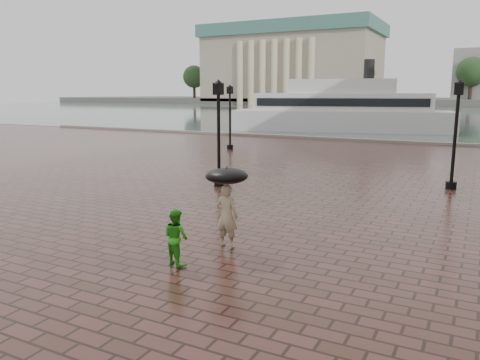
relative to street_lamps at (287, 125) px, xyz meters
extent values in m
plane|color=#3C231B|center=(5.00, -15.33, -2.33)|extent=(300.00, 300.00, 0.00)
plane|color=#485057|center=(5.00, 76.67, -2.33)|extent=(240.00, 240.00, 0.00)
cube|color=slate|center=(5.00, 16.67, -2.33)|extent=(80.00, 0.60, 0.30)
cube|color=#4C4C47|center=(5.00, 144.67, -1.33)|extent=(300.00, 60.00, 2.00)
cube|color=gray|center=(-50.00, 129.67, 9.67)|extent=(55.00, 30.00, 22.00)
cube|color=#3D6F61|center=(-50.00, 129.67, 21.67)|extent=(57.00, 32.00, 4.00)
cylinder|color=#2D2119|center=(-85.00, 122.67, 1.67)|extent=(1.00, 1.00, 8.00)
sphere|color=#223B1B|center=(-85.00, 122.67, 7.17)|extent=(8.00, 8.00, 8.00)
cylinder|color=#2D2119|center=(-55.00, 122.67, 1.67)|extent=(1.00, 1.00, 8.00)
sphere|color=#223B1B|center=(-55.00, 122.67, 7.17)|extent=(8.00, 8.00, 8.00)
cylinder|color=#2D2119|center=(-25.00, 122.67, 1.67)|extent=(1.00, 1.00, 8.00)
sphere|color=#223B1B|center=(-25.00, 122.67, 7.17)|extent=(8.00, 8.00, 8.00)
cylinder|color=#2D2119|center=(5.00, 122.67, 1.67)|extent=(1.00, 1.00, 8.00)
sphere|color=#223B1B|center=(5.00, 122.67, 7.17)|extent=(8.00, 8.00, 8.00)
cylinder|color=black|center=(-1.00, -5.33, -2.18)|extent=(0.44, 0.44, 0.30)
cylinder|color=black|center=(-1.00, -5.33, -0.33)|extent=(0.14, 0.14, 4.00)
cube|color=black|center=(-1.00, -5.33, 1.82)|extent=(0.35, 0.35, 0.50)
sphere|color=beige|center=(-1.00, -5.33, 1.82)|extent=(0.28, 0.28, 0.28)
cylinder|color=black|center=(8.00, -1.33, -2.18)|extent=(0.44, 0.44, 0.30)
cylinder|color=black|center=(8.00, -1.33, -0.33)|extent=(0.14, 0.14, 4.00)
cube|color=black|center=(8.00, -1.33, 1.82)|extent=(0.35, 0.35, 0.50)
sphere|color=beige|center=(8.00, -1.33, 1.82)|extent=(0.28, 0.28, 0.28)
cylinder|color=black|center=(-7.00, 6.67, -2.18)|extent=(0.44, 0.44, 0.30)
cylinder|color=black|center=(-7.00, 6.67, -0.33)|extent=(0.14, 0.14, 4.00)
cube|color=black|center=(-7.00, 6.67, 1.82)|extent=(0.35, 0.35, 0.50)
sphere|color=beige|center=(-7.00, 6.67, 1.82)|extent=(0.28, 0.28, 0.28)
imported|color=tan|center=(3.26, -12.32, -1.48)|extent=(0.62, 0.41, 1.68)
imported|color=green|center=(2.81, -13.97, -1.66)|extent=(0.78, 0.69, 1.34)
cube|color=silver|center=(-4.37, 25.99, -1.26)|extent=(22.82, 10.02, 2.13)
cube|color=silver|center=(-4.37, 25.99, 0.69)|extent=(18.33, 8.36, 1.78)
cube|color=silver|center=(-4.37, 25.99, 2.29)|extent=(11.28, 6.30, 1.42)
cylinder|color=black|center=(-1.77, 26.57, 3.89)|extent=(1.07, 1.07, 2.13)
cube|color=black|center=(-3.86, 23.70, 0.69)|extent=(16.48, 3.76, 0.80)
cube|color=black|center=(-4.88, 28.29, 0.69)|extent=(16.48, 3.76, 0.80)
cylinder|color=black|center=(3.26, -12.32, -0.89)|extent=(0.02, 0.02, 0.95)
ellipsoid|color=black|center=(3.26, -12.32, -0.42)|extent=(1.10, 1.10, 0.39)
camera|label=1|loc=(8.99, -22.62, 1.69)|focal=35.00mm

